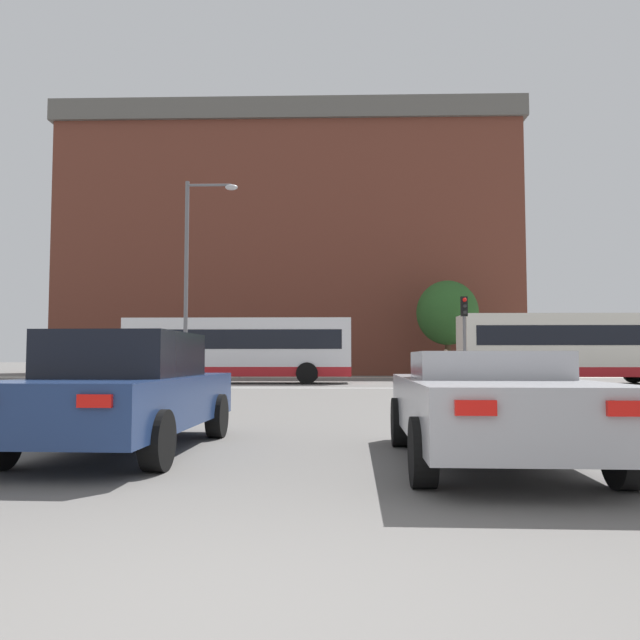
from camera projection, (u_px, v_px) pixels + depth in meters
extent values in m
plane|color=#605E5B|center=(213.00, 628.00, 2.69)|extent=(400.00, 400.00, 0.00)
cube|color=silver|center=(323.00, 388.00, 24.73)|extent=(8.16, 0.30, 0.01)
cube|color=#A09B91|center=(328.00, 377.00, 38.78)|extent=(69.06, 2.50, 0.01)
cube|color=brown|center=(293.00, 262.00, 50.63)|extent=(33.27, 14.42, 18.12)
cube|color=#5B5954|center=(293.00, 143.00, 51.24)|extent=(33.94, 15.00, 1.54)
cube|color=brown|center=(160.00, 120.00, 51.20)|extent=(0.90, 0.90, 2.24)
cube|color=brown|center=(297.00, 117.00, 50.47)|extent=(0.90, 0.90, 2.24)
cube|color=brown|center=(423.00, 124.00, 52.05)|extent=(0.90, 0.90, 2.24)
cube|color=navy|center=(127.00, 401.00, 7.89)|extent=(1.90, 4.53, 0.62)
cube|color=black|center=(126.00, 354.00, 7.88)|extent=(1.58, 2.06, 0.56)
cylinder|color=black|center=(105.00, 415.00, 9.30)|extent=(0.24, 0.65, 0.64)
cylinder|color=black|center=(217.00, 416.00, 9.21)|extent=(0.24, 0.65, 0.64)
cylinder|color=black|center=(157.00, 440.00, 6.44)|extent=(0.24, 0.65, 0.64)
cube|color=red|center=(95.00, 401.00, 5.61)|extent=(0.32, 0.06, 0.12)
cube|color=#9E9EA3|center=(489.00, 407.00, 6.94)|extent=(1.97, 4.38, 0.62)
cube|color=#9E9EA3|center=(487.00, 365.00, 7.08)|extent=(1.63, 1.34, 0.31)
cylinder|color=black|center=(400.00, 422.00, 8.31)|extent=(0.24, 0.65, 0.64)
cylinder|color=black|center=(536.00, 423.00, 8.21)|extent=(0.24, 0.65, 0.64)
cylinder|color=black|center=(423.00, 452.00, 5.63)|extent=(0.24, 0.65, 0.64)
cylinder|color=black|center=(624.00, 454.00, 5.54)|extent=(0.24, 0.65, 0.64)
cube|color=red|center=(476.00, 408.00, 4.80)|extent=(0.32, 0.06, 0.12)
cube|color=red|center=(628.00, 408.00, 4.74)|extent=(0.32, 0.06, 0.12)
cube|color=silver|center=(240.00, 347.00, 29.88)|extent=(10.64, 2.56, 2.71)
cube|color=#AD191E|center=(239.00, 371.00, 29.80)|extent=(10.66, 2.58, 0.44)
cube|color=black|center=(240.00, 340.00, 29.90)|extent=(9.79, 2.59, 0.90)
cylinder|color=black|center=(309.00, 372.00, 30.94)|extent=(1.00, 0.28, 1.00)
cylinder|color=black|center=(307.00, 373.00, 28.49)|extent=(1.00, 0.28, 1.00)
cylinder|color=black|center=(177.00, 372.00, 31.11)|extent=(1.00, 0.28, 1.00)
cylinder|color=black|center=(164.00, 373.00, 28.67)|extent=(1.00, 0.28, 1.00)
cube|color=silver|center=(574.00, 345.00, 29.09)|extent=(10.51, 2.57, 2.87)
cube|color=#AD191E|center=(575.00, 372.00, 29.02)|extent=(10.53, 2.59, 0.44)
cube|color=black|center=(574.00, 336.00, 29.12)|extent=(9.67, 2.60, 0.90)
cylinder|color=black|center=(633.00, 372.00, 30.15)|extent=(1.00, 0.28, 1.00)
cylinder|color=black|center=(498.00, 372.00, 30.33)|extent=(1.00, 0.28, 1.00)
cylinder|color=black|center=(512.00, 374.00, 27.87)|extent=(1.00, 0.28, 1.00)
cylinder|color=slate|center=(465.00, 352.00, 25.20)|extent=(0.12, 0.12, 2.89)
cube|color=black|center=(464.00, 306.00, 25.32)|extent=(0.26, 0.20, 0.80)
sphere|color=red|center=(465.00, 300.00, 25.20)|extent=(0.17, 0.17, 0.17)
sphere|color=black|center=(465.00, 306.00, 25.19)|extent=(0.17, 0.17, 0.17)
sphere|color=black|center=(465.00, 312.00, 25.17)|extent=(0.17, 0.17, 0.17)
cylinder|color=slate|center=(240.00, 354.00, 38.51)|extent=(0.12, 0.12, 2.90)
cube|color=black|center=(240.00, 324.00, 38.62)|extent=(0.26, 0.20, 0.80)
sphere|color=red|center=(240.00, 320.00, 38.51)|extent=(0.17, 0.17, 0.17)
sphere|color=black|center=(240.00, 324.00, 38.49)|extent=(0.17, 0.17, 0.17)
sphere|color=black|center=(240.00, 328.00, 38.48)|extent=(0.17, 0.17, 0.17)
cylinder|color=slate|center=(186.00, 284.00, 24.61)|extent=(0.16, 0.16, 8.23)
cylinder|color=slate|center=(209.00, 185.00, 24.83)|extent=(1.77, 0.10, 0.10)
ellipsoid|color=#B2B2B7|center=(231.00, 187.00, 24.80)|extent=(0.50, 0.36, 0.22)
cylinder|color=black|center=(447.00, 371.00, 38.28)|extent=(0.13, 0.13, 0.84)
cylinder|color=black|center=(445.00, 371.00, 38.17)|extent=(0.13, 0.13, 0.84)
cube|color=tan|center=(446.00, 359.00, 38.27)|extent=(0.45, 0.43, 0.66)
sphere|color=tan|center=(446.00, 351.00, 38.30)|extent=(0.25, 0.25, 0.25)
cylinder|color=#4C3823|center=(448.00, 358.00, 39.24)|extent=(0.36, 0.36, 2.42)
ellipsoid|color=#285623|center=(447.00, 313.00, 39.42)|extent=(3.89, 3.89, 4.09)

